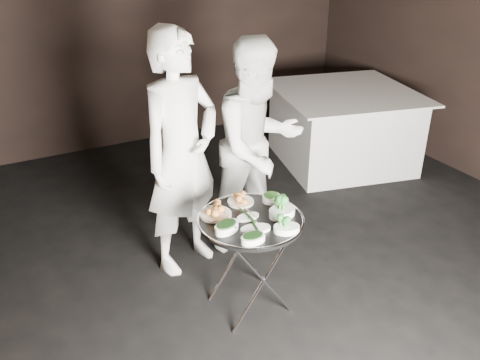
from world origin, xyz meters
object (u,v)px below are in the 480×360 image
waiter_left (182,155)px  waiter_right (258,146)px  tray_stand (250,260)px  serving_tray (251,220)px  dining_table (342,127)px

waiter_left → waiter_right: 0.67m
tray_stand → serving_tray: size_ratio=1.00×
waiter_right → dining_table: 1.98m
tray_stand → serving_tray: bearing=90.0°
waiter_left → dining_table: size_ratio=1.27×
waiter_right → dining_table: bearing=24.4°
tray_stand → waiter_left: waiter_left is taller
serving_tray → dining_table: size_ratio=0.48×
serving_tray → tray_stand: bearing=-90.0°
tray_stand → dining_table: (2.16, 1.71, 0.02)m
serving_tray → waiter_left: (-0.18, 0.73, 0.22)m
serving_tray → waiter_right: (0.49, 0.75, 0.16)m
waiter_left → dining_table: bearing=2.8°
waiter_right → dining_table: waiter_right is taller
serving_tray → dining_table: 2.77m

